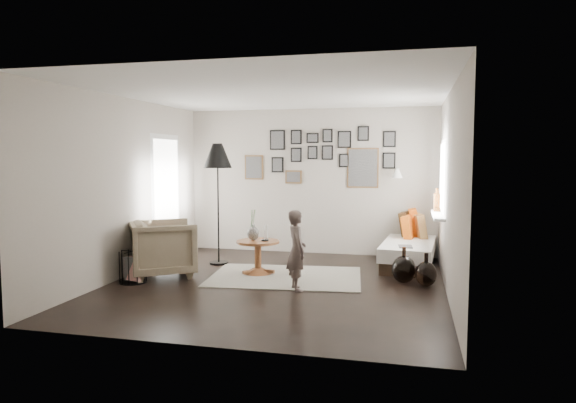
% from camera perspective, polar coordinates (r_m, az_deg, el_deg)
% --- Properties ---
extents(ground, '(4.80, 4.80, 0.00)m').
position_cam_1_polar(ground, '(7.14, -1.35, -9.16)').
color(ground, black).
rests_on(ground, ground).
extents(wall_back, '(4.50, 0.00, 4.50)m').
position_cam_1_polar(wall_back, '(9.28, 2.45, 2.23)').
color(wall_back, '#ADA497').
rests_on(wall_back, ground).
extents(wall_front, '(4.50, 0.00, 4.50)m').
position_cam_1_polar(wall_front, '(4.67, -8.96, -0.57)').
color(wall_front, '#ADA497').
rests_on(wall_front, ground).
extents(wall_left, '(0.00, 4.80, 4.80)m').
position_cam_1_polar(wall_left, '(7.82, -17.51, 1.49)').
color(wall_left, '#ADA497').
rests_on(wall_left, ground).
extents(wall_right, '(0.00, 4.80, 4.80)m').
position_cam_1_polar(wall_right, '(6.72, 17.51, 0.95)').
color(wall_right, '#ADA497').
rests_on(wall_right, ground).
extents(ceiling, '(4.80, 4.80, 0.00)m').
position_cam_1_polar(ceiling, '(6.98, -1.39, 12.02)').
color(ceiling, white).
rests_on(ceiling, wall_back).
extents(door_left, '(0.00, 2.14, 2.14)m').
position_cam_1_polar(door_left, '(8.88, -13.40, 0.36)').
color(door_left, white).
rests_on(door_left, wall_left).
extents(window_right, '(0.15, 1.32, 1.30)m').
position_cam_1_polar(window_right, '(8.08, 16.26, -0.99)').
color(window_right, white).
rests_on(window_right, wall_right).
extents(gallery_wall, '(2.74, 0.03, 1.08)m').
position_cam_1_polar(gallery_wall, '(9.20, 4.20, 4.96)').
color(gallery_wall, brown).
rests_on(gallery_wall, wall_back).
extents(wall_sconce, '(0.18, 0.36, 0.16)m').
position_cam_1_polar(wall_sconce, '(8.83, 12.04, 3.05)').
color(wall_sconce, white).
rests_on(wall_sconce, wall_back).
extents(rug, '(2.31, 1.73, 0.01)m').
position_cam_1_polar(rug, '(7.54, -0.28, -8.35)').
color(rug, silver).
rests_on(rug, ground).
extents(pedestal_table, '(0.64, 0.64, 0.50)m').
position_cam_1_polar(pedestal_table, '(7.70, -3.36, -6.34)').
color(pedestal_table, brown).
rests_on(pedestal_table, ground).
extents(vase, '(0.18, 0.18, 0.46)m').
position_cam_1_polar(vase, '(7.68, -3.90, -3.26)').
color(vase, black).
rests_on(vase, pedestal_table).
extents(candles, '(0.11, 0.11, 0.24)m').
position_cam_1_polar(candles, '(7.61, -2.58, -3.52)').
color(candles, black).
rests_on(candles, pedestal_table).
extents(daybed, '(0.92, 1.85, 0.87)m').
position_cam_1_polar(daybed, '(8.55, 13.29, -5.11)').
color(daybed, black).
rests_on(daybed, ground).
extents(magazine_on_daybed, '(0.22, 0.28, 0.01)m').
position_cam_1_polar(magazine_on_daybed, '(7.91, 12.92, -4.89)').
color(magazine_on_daybed, black).
rests_on(magazine_on_daybed, daybed).
extents(armchair, '(1.24, 1.23, 0.82)m').
position_cam_1_polar(armchair, '(7.76, -13.72, -5.07)').
color(armchair, '#73644D').
rests_on(armchair, ground).
extents(armchair_cushion, '(0.52, 0.52, 0.17)m').
position_cam_1_polar(armchair_cushion, '(7.77, -13.36, -4.52)').
color(armchair_cushion, silver).
rests_on(armchair_cushion, armchair).
extents(floor_lamp, '(0.46, 0.46, 1.96)m').
position_cam_1_polar(floor_lamp, '(8.34, -7.83, 4.55)').
color(floor_lamp, black).
rests_on(floor_lamp, ground).
extents(magazine_basket, '(0.39, 0.39, 0.44)m').
position_cam_1_polar(magazine_basket, '(7.50, -16.85, -6.99)').
color(magazine_basket, black).
rests_on(magazine_basket, ground).
extents(demijohn_large, '(0.33, 0.33, 0.50)m').
position_cam_1_polar(demijohn_large, '(7.34, 12.73, -7.34)').
color(demijohn_large, black).
rests_on(demijohn_large, ground).
extents(demijohn_small, '(0.29, 0.29, 0.46)m').
position_cam_1_polar(demijohn_small, '(7.23, 15.08, -7.76)').
color(demijohn_small, black).
rests_on(demijohn_small, ground).
extents(child, '(0.41, 0.46, 1.06)m').
position_cam_1_polar(child, '(6.71, 0.96, -5.46)').
color(child, brown).
rests_on(child, ground).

